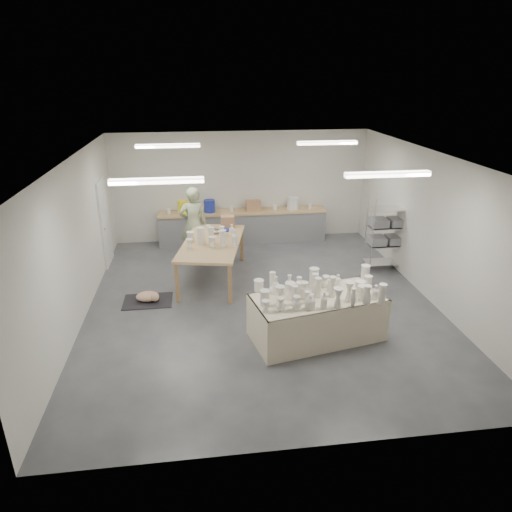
{
  "coord_description": "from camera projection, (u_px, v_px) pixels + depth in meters",
  "views": [
    {
      "loc": [
        -1.21,
        -8.35,
        4.45
      ],
      "look_at": [
        -0.11,
        -0.02,
        1.05
      ],
      "focal_mm": 32.0,
      "sensor_mm": 36.0,
      "label": 1
    }
  ],
  "objects": [
    {
      "name": "wire_shelf",
      "position": [
        386.0,
        232.0,
        10.82
      ],
      "size": [
        0.88,
        0.48,
        1.8
      ],
      "color": "silver",
      "rests_on": "ground"
    },
    {
      "name": "room",
      "position": [
        256.0,
        206.0,
        8.78
      ],
      "size": [
        8.0,
        8.02,
        3.0
      ],
      "color": "#424449",
      "rests_on": "ground"
    },
    {
      "name": "red_stool",
      "position": [
        195.0,
        247.0,
        11.74
      ],
      "size": [
        0.42,
        0.42,
        0.3
      ],
      "rotation": [
        0.0,
        0.0,
        0.41
      ],
      "color": "#B41A19",
      "rests_on": "ground"
    },
    {
      "name": "cat",
      "position": [
        149.0,
        296.0,
        9.45
      ],
      "size": [
        0.52,
        0.4,
        0.2
      ],
      "rotation": [
        0.0,
        0.0,
        0.16
      ],
      "color": "white",
      "rests_on": "rug"
    },
    {
      "name": "potter",
      "position": [
        193.0,
        225.0,
        11.24
      ],
      "size": [
        0.75,
        0.55,
        1.9
      ],
      "primitive_type": "imported",
      "rotation": [
        0.0,
        0.0,
        3.28
      ],
      "color": "#9BAB84",
      "rests_on": "ground"
    },
    {
      "name": "drying_table",
      "position": [
        317.0,
        315.0,
        8.07
      ],
      "size": [
        2.46,
        1.54,
        1.18
      ],
      "rotation": [
        0.0,
        0.0,
        0.21
      ],
      "color": "olive",
      "rests_on": "ground"
    },
    {
      "name": "work_table",
      "position": [
        213.0,
        240.0,
        10.28
      ],
      "size": [
        1.7,
        2.66,
        1.29
      ],
      "rotation": [
        0.0,
        0.0,
        -0.2
      ],
      "color": "tan",
      "rests_on": "ground"
    },
    {
      "name": "rug",
      "position": [
        148.0,
        301.0,
        9.51
      ],
      "size": [
        1.0,
        0.7,
        0.02
      ],
      "primitive_type": "cube",
      "color": "black",
      "rests_on": "ground"
    },
    {
      "name": "back_counter",
      "position": [
        242.0,
        225.0,
        12.69
      ],
      "size": [
        4.6,
        0.6,
        1.24
      ],
      "color": "tan",
      "rests_on": "ground"
    }
  ]
}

